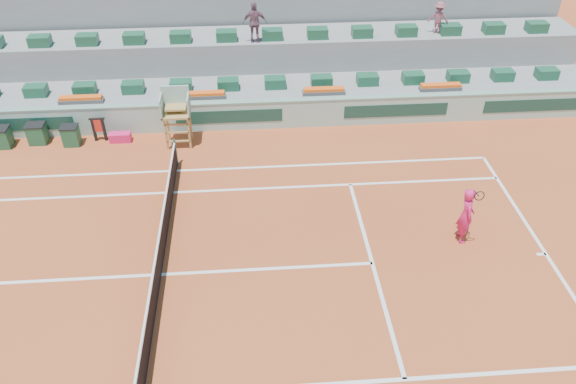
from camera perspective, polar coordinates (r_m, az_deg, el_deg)
name	(u,v)px	position (r m, az deg, el deg)	size (l,w,h in m)	color
ground	(161,275)	(17.37, -12.77, -8.19)	(90.00, 90.00, 0.00)	#A3421F
seating_tier_lower	(185,93)	(25.75, -10.46, 9.82)	(36.00, 4.00, 1.20)	gray
seating_tier_upper	(185,64)	(26.90, -10.38, 12.69)	(36.00, 2.40, 2.60)	gray
stadium_back_wall	(186,32)	(28.04, -10.35, 15.69)	(36.00, 0.40, 4.40)	gray
player_bag	(120,137)	(23.84, -16.67, 5.35)	(0.85, 0.38, 0.38)	#E31D62
spectator_mid	(255,22)	(25.11, -3.40, 16.82)	(1.03, 0.43, 1.76)	#79515F
spectator_right	(438,18)	(27.02, 15.03, 16.75)	(0.90, 0.52, 1.40)	#8B4551
court_lines	(161,275)	(17.37, -12.77, -8.18)	(23.89, 11.09, 0.01)	white
tennis_net	(159,262)	(17.01, -13.00, -6.93)	(0.10, 11.97, 1.10)	black
advertising_hoarding	(181,117)	(23.80, -10.79, 7.50)	(36.00, 0.34, 1.26)	#92B7A8
umpire_chair	(176,109)	(22.50, -11.31, 8.27)	(1.10, 0.90, 2.40)	#A0783C
seat_row_lower	(181,86)	(24.59, -10.82, 10.57)	(32.90, 0.60, 0.44)	#194D32
seat_row_upper	(181,37)	(25.77, -10.85, 15.22)	(32.90, 0.60, 0.44)	#194D32
flower_planters	(143,97)	(24.15, -14.52, 9.29)	(26.80, 0.36, 0.28)	#4E4E4E
drink_cooler_a	(71,135)	(24.13, -21.19, 5.38)	(0.66, 0.57, 0.84)	#194B2E
drink_cooler_b	(37,133)	(24.79, -24.13, 5.45)	(0.72, 0.63, 0.84)	#194B2E
drink_cooler_c	(1,137)	(25.15, -27.15, 4.98)	(0.77, 0.67, 0.84)	#194B2E
towel_rack	(98,127)	(23.95, -18.70, 6.23)	(0.62, 0.10, 1.03)	black
tennis_player	(466,215)	(18.35, 17.65, -2.23)	(0.54, 0.94, 2.28)	#E31D62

